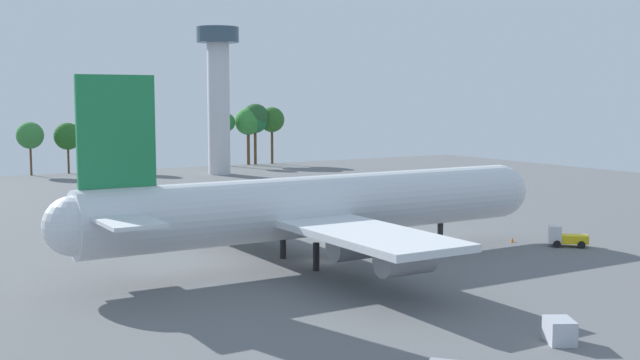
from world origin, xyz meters
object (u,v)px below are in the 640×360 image
Objects in this scene: cargo_container_fore at (560,331)px; pushback_tractor at (565,237)px; cargo_airplane at (320,207)px; baggage_tug at (101,233)px; fuel_truck at (331,208)px; safety_cone_nose at (512,240)px; control_tower at (218,87)px.

pushback_tractor is at bearing 41.22° from cargo_container_fore.
cargo_airplane is 34.37m from cargo_container_fore.
pushback_tractor reaches higher than baggage_tug.
baggage_tug is (-37.08, -4.94, 0.10)m from fuel_truck.
safety_cone_nose is (7.19, -31.59, -0.71)m from fuel_truck.
cargo_airplane is 27.52m from safety_cone_nose.
cargo_container_fore is at bearing -129.92° from safety_cone_nose.
cargo_container_fore is at bearing -138.78° from pushback_tractor.
safety_cone_nose is (44.28, -26.65, -0.81)m from baggage_tug.
baggage_tug is at bearing -123.48° from control_tower.
cargo_airplane is 12.10× the size of baggage_tug.
pushback_tractor is 38.47m from fuel_truck.
cargo_airplane is at bearing -54.23° from baggage_tug.
baggage_tug is (-47.79, 32.01, -0.02)m from pushback_tractor.
fuel_truck is 0.12× the size of control_tower.
cargo_airplane is at bearing -123.84° from fuel_truck.
cargo_container_fore is (17.85, -58.25, -0.22)m from baggage_tug.
pushback_tractor is at bearing -73.84° from fuel_truck.
cargo_airplane is at bearing 165.68° from pushback_tractor.
pushback_tractor is at bearing -33.82° from baggage_tug.
pushback_tractor is 39.81m from cargo_container_fore.
cargo_container_fore is at bearing -103.12° from control_tower.
pushback_tractor is 1.12× the size of fuel_truck.
baggage_tug is 90.06m from control_tower.
pushback_tractor is at bearing -90.40° from control_tower.
baggage_tug is 0.14× the size of control_tower.
cargo_container_fore is (0.36, -33.97, -5.27)m from cargo_airplane.
safety_cone_nose is 102.11m from control_tower.
cargo_airplane is at bearing -107.63° from control_tower.
safety_cone_nose is 0.02× the size of control_tower.
fuel_truck is 0.85× the size of baggage_tug.
fuel_truck is (-10.71, 36.96, -0.12)m from pushback_tractor.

